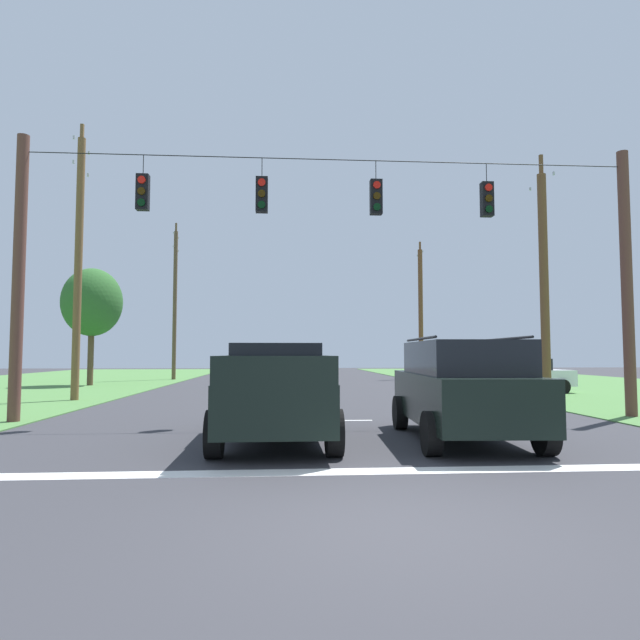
{
  "coord_description": "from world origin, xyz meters",
  "views": [
    {
      "loc": [
        -1.08,
        -5.41,
        1.73
      ],
      "look_at": [
        0.16,
        12.41,
        2.86
      ],
      "focal_mm": 30.04,
      "sensor_mm": 36.0,
      "label": 1
    }
  ],
  "objects_px": {
    "pickup_truck": "(276,391)",
    "distant_car_crossing_white": "(521,375)",
    "utility_pole_far_right": "(421,312)",
    "utility_pole_mid_right": "(544,282)",
    "utility_pole_far_left": "(175,300)",
    "overhead_signal_span": "(332,263)",
    "utility_pole_mid_left": "(78,260)",
    "suv_black": "(462,387)",
    "tree_roadside_right": "(92,303)"
  },
  "relations": [
    {
      "from": "pickup_truck",
      "to": "distant_car_crossing_white",
      "type": "height_order",
      "value": "pickup_truck"
    },
    {
      "from": "pickup_truck",
      "to": "utility_pole_far_right",
      "type": "relative_size",
      "value": 0.56
    },
    {
      "from": "pickup_truck",
      "to": "distant_car_crossing_white",
      "type": "distance_m",
      "value": 16.04
    },
    {
      "from": "utility_pole_mid_right",
      "to": "utility_pole_far_left",
      "type": "height_order",
      "value": "utility_pole_far_left"
    },
    {
      "from": "utility_pole_mid_right",
      "to": "distant_car_crossing_white",
      "type": "bearing_deg",
      "value": 80.16
    },
    {
      "from": "overhead_signal_span",
      "to": "pickup_truck",
      "type": "height_order",
      "value": "overhead_signal_span"
    },
    {
      "from": "utility_pole_mid_left",
      "to": "utility_pole_far_left",
      "type": "xyz_separation_m",
      "value": [
        0.42,
        15.87,
        0.1
      ]
    },
    {
      "from": "overhead_signal_span",
      "to": "utility_pole_far_right",
      "type": "height_order",
      "value": "utility_pole_far_right"
    },
    {
      "from": "suv_black",
      "to": "utility_pole_mid_left",
      "type": "height_order",
      "value": "utility_pole_mid_left"
    },
    {
      "from": "pickup_truck",
      "to": "tree_roadside_right",
      "type": "xyz_separation_m",
      "value": [
        -10.27,
        18.86,
        3.56
      ]
    },
    {
      "from": "tree_roadside_right",
      "to": "distant_car_crossing_white",
      "type": "bearing_deg",
      "value": -18.14
    },
    {
      "from": "distant_car_crossing_white",
      "to": "overhead_signal_span",
      "type": "bearing_deg",
      "value": -135.83
    },
    {
      "from": "overhead_signal_span",
      "to": "tree_roadside_right",
      "type": "distance_m",
      "value": 19.65
    },
    {
      "from": "suv_black",
      "to": "distant_car_crossing_white",
      "type": "xyz_separation_m",
      "value": [
        6.89,
        12.46,
        -0.27
      ]
    },
    {
      "from": "utility_pole_mid_right",
      "to": "utility_pole_far_left",
      "type": "relative_size",
      "value": 0.89
    },
    {
      "from": "utility_pole_far_right",
      "to": "utility_pole_mid_left",
      "type": "bearing_deg",
      "value": -136.55
    },
    {
      "from": "utility_pole_far_left",
      "to": "distant_car_crossing_white",
      "type": "bearing_deg",
      "value": -36.85
    },
    {
      "from": "suv_black",
      "to": "tree_roadside_right",
      "type": "xyz_separation_m",
      "value": [
        -14.0,
        19.3,
        3.46
      ]
    },
    {
      "from": "suv_black",
      "to": "pickup_truck",
      "type": "bearing_deg",
      "value": 173.27
    },
    {
      "from": "utility_pole_mid_right",
      "to": "utility_pole_far_right",
      "type": "bearing_deg",
      "value": 90.66
    },
    {
      "from": "overhead_signal_span",
      "to": "distant_car_crossing_white",
      "type": "distance_m",
      "value": 13.24
    },
    {
      "from": "suv_black",
      "to": "distant_car_crossing_white",
      "type": "distance_m",
      "value": 14.24
    },
    {
      "from": "overhead_signal_span",
      "to": "suv_black",
      "type": "bearing_deg",
      "value": -57.01
    },
    {
      "from": "distant_car_crossing_white",
      "to": "utility_pole_mid_right",
      "type": "height_order",
      "value": "utility_pole_mid_right"
    },
    {
      "from": "overhead_signal_span",
      "to": "utility_pole_far_left",
      "type": "xyz_separation_m",
      "value": [
        -8.54,
        22.21,
        1.18
      ]
    },
    {
      "from": "overhead_signal_span",
      "to": "utility_pole_far_left",
      "type": "height_order",
      "value": "utility_pole_far_left"
    },
    {
      "from": "utility_pole_far_right",
      "to": "tree_roadside_right",
      "type": "distance_m",
      "value": 21.25
    },
    {
      "from": "utility_pole_mid_right",
      "to": "utility_pole_far_right",
      "type": "relative_size",
      "value": 0.97
    },
    {
      "from": "utility_pole_far_left",
      "to": "tree_roadside_right",
      "type": "height_order",
      "value": "utility_pole_far_left"
    },
    {
      "from": "distant_car_crossing_white",
      "to": "pickup_truck",
      "type": "bearing_deg",
      "value": -131.49
    },
    {
      "from": "utility_pole_mid_right",
      "to": "utility_pole_mid_left",
      "type": "xyz_separation_m",
      "value": [
        -17.53,
        0.97,
        0.79
      ]
    },
    {
      "from": "suv_black",
      "to": "utility_pole_far_left",
      "type": "height_order",
      "value": "utility_pole_far_left"
    },
    {
      "from": "utility_pole_mid_right",
      "to": "tree_roadside_right",
      "type": "xyz_separation_m",
      "value": [
        -20.28,
        10.41,
        0.08
      ]
    },
    {
      "from": "distant_car_crossing_white",
      "to": "tree_roadside_right",
      "type": "height_order",
      "value": "tree_roadside_right"
    },
    {
      "from": "pickup_truck",
      "to": "utility_pole_far_left",
      "type": "xyz_separation_m",
      "value": [
        -7.1,
        25.3,
        4.37
      ]
    },
    {
      "from": "utility_pole_mid_left",
      "to": "tree_roadside_right",
      "type": "distance_m",
      "value": 9.86
    },
    {
      "from": "overhead_signal_span",
      "to": "tree_roadside_right",
      "type": "bearing_deg",
      "value": 126.59
    },
    {
      "from": "distant_car_crossing_white",
      "to": "utility_pole_mid_left",
      "type": "relative_size",
      "value": 0.43
    },
    {
      "from": "overhead_signal_span",
      "to": "distant_car_crossing_white",
      "type": "bearing_deg",
      "value": 44.17
    },
    {
      "from": "suv_black",
      "to": "distant_car_crossing_white",
      "type": "bearing_deg",
      "value": 61.04
    },
    {
      "from": "overhead_signal_span",
      "to": "utility_pole_mid_right",
      "type": "height_order",
      "value": "utility_pole_mid_right"
    },
    {
      "from": "distant_car_crossing_white",
      "to": "utility_pole_far_left",
      "type": "bearing_deg",
      "value": 143.15
    },
    {
      "from": "overhead_signal_span",
      "to": "pickup_truck",
      "type": "bearing_deg",
      "value": -114.95
    },
    {
      "from": "overhead_signal_span",
      "to": "pickup_truck",
      "type": "xyz_separation_m",
      "value": [
        -1.44,
        -3.09,
        -3.19
      ]
    },
    {
      "from": "distant_car_crossing_white",
      "to": "tree_roadside_right",
      "type": "xyz_separation_m",
      "value": [
        -20.9,
        6.85,
        3.73
      ]
    },
    {
      "from": "suv_black",
      "to": "utility_pole_far_right",
      "type": "height_order",
      "value": "utility_pole_far_right"
    },
    {
      "from": "pickup_truck",
      "to": "suv_black",
      "type": "xyz_separation_m",
      "value": [
        3.73,
        -0.44,
        0.09
      ]
    },
    {
      "from": "utility_pole_mid_right",
      "to": "tree_roadside_right",
      "type": "relative_size",
      "value": 1.46
    },
    {
      "from": "pickup_truck",
      "to": "utility_pole_far_right",
      "type": "distance_m",
      "value": 27.89
    },
    {
      "from": "utility_pole_far_left",
      "to": "suv_black",
      "type": "bearing_deg",
      "value": -67.18
    }
  ]
}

